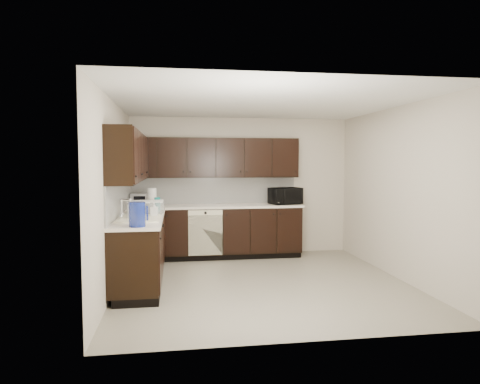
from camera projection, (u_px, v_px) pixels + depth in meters
name	position (u px, v px, depth m)	size (l,w,h in m)	color
floor	(262.00, 283.00, 6.00)	(4.00, 4.00, 0.00)	gray
ceiling	(263.00, 103.00, 5.83)	(4.00, 4.00, 0.00)	white
wall_back	(241.00, 186.00, 7.89)	(4.00, 0.02, 2.50)	beige
wall_left	(114.00, 196.00, 5.62)	(0.02, 4.00, 2.50)	beige
wall_right	(398.00, 193.00, 6.21)	(0.02, 4.00, 2.50)	beige
wall_front	(306.00, 210.00, 3.94)	(4.00, 0.02, 2.50)	beige
lower_cabinets	(188.00, 241.00, 6.92)	(3.00, 2.80, 0.90)	black
countertop	(187.00, 210.00, 6.88)	(3.03, 2.83, 0.04)	#EFE3D1
backsplash	(174.00, 193.00, 7.04)	(3.00, 2.80, 0.48)	white
upper_cabinets	(181.00, 157.00, 6.90)	(3.00, 2.80, 0.70)	black
dishwasher	(206.00, 230.00, 7.25)	(0.58, 0.04, 0.78)	#F6EFCA
sink	(139.00, 223.00, 5.68)	(0.54, 0.82, 0.42)	#F6EFCA
microwave	(285.00, 196.00, 7.67)	(0.53, 0.36, 0.30)	black
soap_bottle_a	(154.00, 209.00, 5.89)	(0.09, 0.09, 0.20)	gray
soap_bottle_b	(131.00, 209.00, 5.65)	(0.11, 0.11, 0.27)	gray
toaster_oven	(143.00, 200.00, 7.31)	(0.36, 0.26, 0.22)	#AAAAAC
storage_bin	(146.00, 208.00, 6.23)	(0.47, 0.35, 0.18)	white
blue_pitcher	(137.00, 214.00, 4.99)	(0.19, 0.19, 0.29)	navy
teal_tumbler	(157.00, 204.00, 6.69)	(0.09, 0.09, 0.20)	#0B7D7C
paper_towel_roll	(152.00, 198.00, 7.02)	(0.15, 0.15, 0.33)	white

